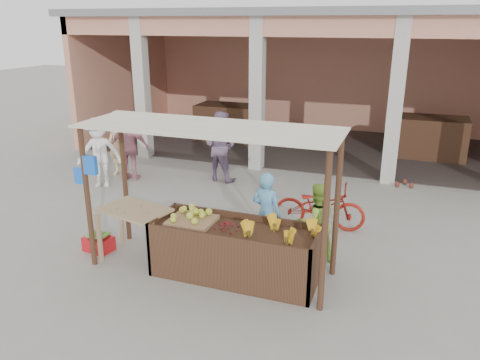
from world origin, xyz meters
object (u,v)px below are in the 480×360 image
at_px(vendor_green, 316,221).
at_px(motorcycle, 320,205).
at_px(vendor_blue, 266,211).
at_px(side_table, 135,217).
at_px(red_crate, 99,244).
at_px(fruit_stall, 235,253).

distance_m(vendor_green, motorcycle, 1.36).
relative_size(vendor_blue, motorcycle, 0.87).
distance_m(side_table, vendor_blue, 2.22).
bearing_deg(red_crate, vendor_blue, 27.50).
bearing_deg(vendor_blue, side_table, 35.31).
xyz_separation_m(fruit_stall, red_crate, (-2.59, -0.00, -0.27)).
bearing_deg(vendor_green, vendor_blue, -29.95).
distance_m(side_table, red_crate, 1.02).
relative_size(fruit_stall, motorcycle, 1.43).
bearing_deg(red_crate, motorcycle, 42.74).
bearing_deg(vendor_blue, motorcycle, -105.12).
distance_m(vendor_blue, vendor_green, 0.85).
xyz_separation_m(vendor_blue, vendor_green, (0.85, 0.04, -0.06)).
height_order(fruit_stall, vendor_green, vendor_green).
distance_m(fruit_stall, motorcycle, 2.45).
height_order(side_table, vendor_green, vendor_green).
relative_size(fruit_stall, vendor_blue, 1.64).
bearing_deg(motorcycle, vendor_blue, 147.91).
bearing_deg(fruit_stall, side_table, -179.83).
relative_size(red_crate, vendor_green, 0.33).
bearing_deg(motorcycle, vendor_green, -178.40).
xyz_separation_m(side_table, red_crate, (-0.80, 0.00, -0.64)).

